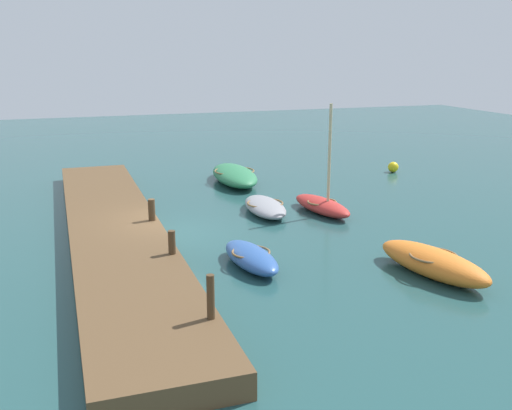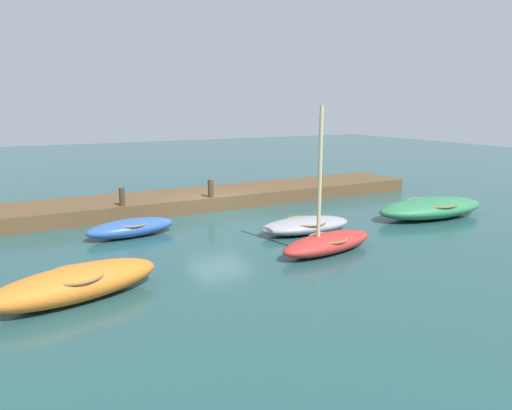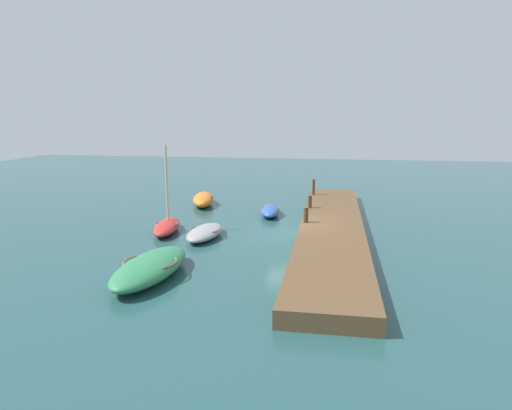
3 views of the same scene
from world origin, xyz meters
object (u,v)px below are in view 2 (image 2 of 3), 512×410
object	(u,v)px
mooring_post_mid_west	(122,197)
mooring_post_west	(211,188)
rowboat_grey	(306,225)
rowboat_orange	(76,283)
dinghy_blue	(131,228)
motorboat_green	(431,208)
rowboat_red	(328,241)

from	to	relation	value
mooring_post_mid_west	mooring_post_west	bearing A→B (deg)	180.00
rowboat_grey	mooring_post_west	size ratio (longest dim) A/B	4.59
mooring_post_mid_west	rowboat_orange	bearing A→B (deg)	69.75
dinghy_blue	motorboat_green	size ratio (longest dim) A/B	0.62
rowboat_red	motorboat_green	bearing A→B (deg)	-173.75
rowboat_grey	rowboat_red	distance (m)	2.40
rowboat_grey	rowboat_orange	bearing A→B (deg)	19.89
mooring_post_west	mooring_post_mid_west	bearing A→B (deg)	0.00
motorboat_green	mooring_post_west	size ratio (longest dim) A/B	6.64
dinghy_blue	mooring_post_mid_west	bearing A→B (deg)	-101.64
motorboat_green	mooring_post_mid_west	xyz separation A→B (m)	(11.47, -5.43, 0.57)
rowboat_grey	mooring_post_mid_west	world-z (taller)	mooring_post_mid_west
rowboat_grey	dinghy_blue	bearing A→B (deg)	-20.36
rowboat_red	dinghy_blue	bearing A→B (deg)	-52.71
dinghy_blue	mooring_post_west	xyz separation A→B (m)	(-4.10, -2.45, 0.70)
dinghy_blue	mooring_post_west	distance (m)	4.83
mooring_post_west	motorboat_green	bearing A→B (deg)	144.54
rowboat_orange	rowboat_red	world-z (taller)	rowboat_red
rowboat_orange	rowboat_red	xyz separation A→B (m)	(-7.54, -0.17, -0.06)
rowboat_orange	dinghy_blue	bearing A→B (deg)	-129.21
rowboat_orange	motorboat_green	size ratio (longest dim) A/B	0.82
rowboat_grey	motorboat_green	world-z (taller)	motorboat_green
rowboat_red	mooring_post_mid_west	xyz separation A→B (m)	(4.80, -7.26, 0.63)
rowboat_grey	mooring_post_west	xyz separation A→B (m)	(1.67, -4.98, 0.73)
rowboat_red	mooring_post_mid_west	bearing A→B (deg)	-65.66
rowboat_red	motorboat_green	xyz separation A→B (m)	(-6.67, -1.83, 0.06)
rowboat_orange	mooring_post_mid_west	bearing A→B (deg)	-122.98
rowboat_orange	rowboat_grey	bearing A→B (deg)	-176.17
dinghy_blue	rowboat_grey	bearing A→B (deg)	150.71
dinghy_blue	mooring_post_west	bearing A→B (deg)	-154.78
rowboat_red	mooring_post_west	distance (m)	7.36
rowboat_red	mooring_post_west	bearing A→B (deg)	-91.59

